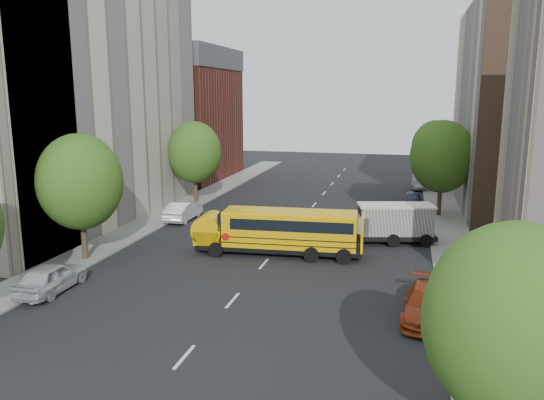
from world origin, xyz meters
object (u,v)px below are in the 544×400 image
at_px(street_tree_1, 80,182).
at_px(parked_car_0, 51,277).
at_px(parked_car_3, 427,304).
at_px(parked_car_4, 412,200).
at_px(street_tree_2, 195,152).
at_px(street_tree_5, 435,147).
at_px(parked_car_1, 183,211).
at_px(street_tree_4, 442,157).
at_px(safari_truck, 389,223).
at_px(school_bus, 278,229).
at_px(street_tree_3, 513,323).
at_px(parked_car_5, 419,182).

height_order(street_tree_1, parked_car_0, street_tree_1).
height_order(parked_car_3, parked_car_4, parked_car_3).
relative_size(parked_car_0, parked_car_4, 1.12).
relative_size(street_tree_1, street_tree_2, 1.03).
distance_m(street_tree_5, parked_car_1, 27.87).
relative_size(street_tree_2, street_tree_4, 0.95).
bearing_deg(street_tree_5, parked_car_1, -137.66).
bearing_deg(safari_truck, school_bus, -160.00).
bearing_deg(street_tree_3, parked_car_0, 156.74).
xyz_separation_m(school_bus, parked_car_1, (-9.75, 7.28, -0.88)).
relative_size(school_bus, safari_truck, 1.59).
distance_m(street_tree_2, parked_car_0, 23.54).
relative_size(school_bus, parked_car_1, 2.26).
height_order(street_tree_5, school_bus, street_tree_5).
bearing_deg(school_bus, parked_car_4, 59.27).
relative_size(parked_car_0, parked_car_5, 1.06).
height_order(parked_car_0, parked_car_1, parked_car_0).
bearing_deg(parked_car_4, street_tree_5, 80.30).
xyz_separation_m(street_tree_5, parked_car_4, (-2.20, -8.85, -4.00)).
bearing_deg(school_bus, parked_car_5, 66.76).
relative_size(street_tree_3, street_tree_5, 0.95).
height_order(street_tree_1, street_tree_2, street_tree_1).
bearing_deg(parked_car_1, safari_truck, 169.53).
relative_size(street_tree_4, street_tree_5, 1.08).
bearing_deg(street_tree_1, parked_car_0, -74.78).
height_order(safari_truck, parked_car_1, safari_truck).
distance_m(street_tree_3, parked_car_1, 32.79).
distance_m(school_bus, parked_car_4, 19.02).
xyz_separation_m(street_tree_3, street_tree_5, (-0.00, 44.00, 0.25)).
bearing_deg(parked_car_1, street_tree_4, -163.10).
bearing_deg(parked_car_1, school_bus, 142.26).
xyz_separation_m(street_tree_5, parked_car_1, (-20.40, -18.58, -3.92)).
bearing_deg(parked_car_3, street_tree_1, 174.69).
bearing_deg(street_tree_5, parked_car_0, -120.38).
height_order(street_tree_4, safari_truck, street_tree_4).
xyz_separation_m(parked_car_0, parked_car_1, (0.20, 16.56, -0.00)).
relative_size(school_bus, parked_car_3, 2.11).
xyz_separation_m(street_tree_3, safari_truck, (-3.82, 22.65, -3.01)).
height_order(street_tree_1, street_tree_5, street_tree_1).
distance_m(street_tree_5, parked_car_4, 9.96).
xyz_separation_m(street_tree_3, parked_car_1, (-20.40, 25.42, -3.67)).
height_order(street_tree_1, parked_car_4, street_tree_1).
bearing_deg(parked_car_4, street_tree_1, -128.85).
height_order(street_tree_5, parked_car_4, street_tree_5).
bearing_deg(parked_car_0, parked_car_4, -126.64).
distance_m(street_tree_5, safari_truck, 21.94).
bearing_deg(street_tree_5, parked_car_4, -103.96).
distance_m(street_tree_2, parked_car_3, 30.15).
height_order(street_tree_3, parked_car_4, street_tree_3).
xyz_separation_m(street_tree_4, parked_car_4, (-2.20, 3.15, -4.38)).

